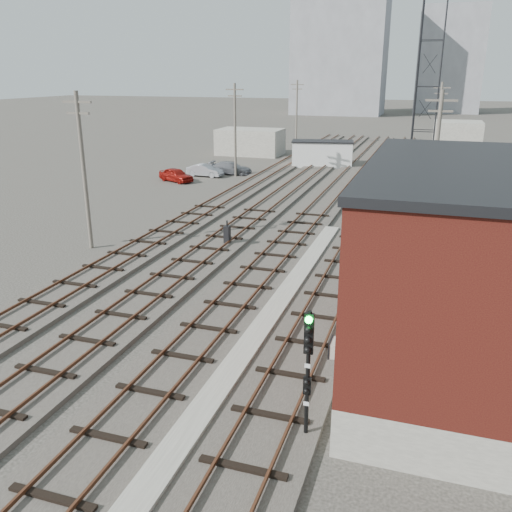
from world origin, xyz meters
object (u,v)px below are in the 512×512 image
at_px(signal_mast, 308,367).
at_px(car_red, 176,175).
at_px(car_silver, 205,170).
at_px(site_trailer, 322,153).
at_px(switch_stand, 227,235).
at_px(car_grey, 231,168).

xyz_separation_m(signal_mast, car_red, (-20.62, 33.90, -1.67)).
bearing_deg(signal_mast, car_silver, 117.06).
bearing_deg(signal_mast, site_trailer, 100.96).
bearing_deg(car_red, signal_mast, -124.99).
relative_size(site_trailer, car_red, 1.88).
distance_m(signal_mast, car_red, 39.72).
xyz_separation_m(switch_stand, car_red, (-11.99, 17.58, -0.05)).
distance_m(switch_stand, car_silver, 23.43).
xyz_separation_m(signal_mast, car_silver, (-19.06, 37.30, -1.71)).
bearing_deg(site_trailer, signal_mast, -89.69).
bearing_deg(car_red, car_silver, -1.00).
bearing_deg(switch_stand, site_trailer, 95.23).
bearing_deg(car_silver, car_red, 160.21).
height_order(site_trailer, car_grey, site_trailer).
height_order(switch_stand, site_trailer, site_trailer).
bearing_deg(car_silver, site_trailer, -40.47).
xyz_separation_m(car_red, car_silver, (1.56, 3.40, -0.04)).
bearing_deg(site_trailer, car_red, -141.70).
height_order(signal_mast, car_grey, signal_mast).
distance_m(car_silver, car_grey, 2.85).
height_order(signal_mast, car_silver, signal_mast).
bearing_deg(switch_stand, car_silver, 120.73).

